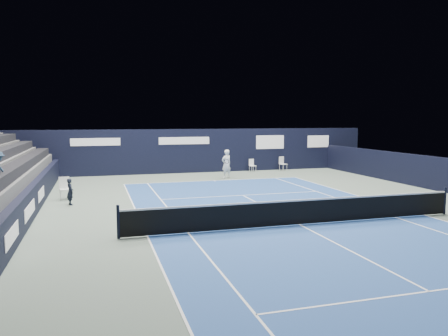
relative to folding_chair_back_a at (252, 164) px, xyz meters
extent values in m
plane|color=#536358|center=(-3.91, -13.71, -0.52)|extent=(48.00, 48.00, 0.00)
cube|color=navy|center=(-3.91, -15.71, -0.52)|extent=(10.97, 23.77, 0.01)
cube|color=black|center=(6.59, -9.71, 0.38)|extent=(0.30, 22.00, 1.80)
cube|color=white|center=(0.02, -0.08, -0.10)|extent=(0.48, 0.46, 0.04)
cube|color=white|center=(-0.02, 0.10, 0.15)|extent=(0.40, 0.11, 0.48)
cylinder|color=white|center=(0.15, 0.12, -0.31)|extent=(0.02, 0.02, 0.42)
cylinder|color=white|center=(-0.19, 0.04, -0.31)|extent=(0.02, 0.02, 0.42)
cylinder|color=white|center=(0.22, -0.20, -0.31)|extent=(0.02, 0.02, 0.42)
cylinder|color=white|center=(-0.12, -0.28, -0.31)|extent=(0.02, 0.02, 0.42)
cube|color=silver|center=(2.39, -0.19, -0.04)|extent=(0.58, 0.57, 0.04)
cube|color=silver|center=(2.32, 0.01, 0.25)|extent=(0.45, 0.18, 0.55)
cylinder|color=silver|center=(2.52, 0.06, -0.28)|extent=(0.03, 0.03, 0.49)
cylinder|color=silver|center=(2.14, -0.07, -0.28)|extent=(0.03, 0.03, 0.49)
cylinder|color=silver|center=(2.64, -0.30, -0.28)|extent=(0.03, 0.03, 0.49)
cylinder|color=silver|center=(2.26, -0.43, -0.28)|extent=(0.03, 0.03, 0.49)
cube|color=silver|center=(-12.38, -8.02, -0.02)|extent=(0.55, 0.54, 0.05)
cube|color=silver|center=(-12.42, -7.81, 0.27)|extent=(0.47, 0.12, 0.57)
cylinder|color=silver|center=(-12.22, -7.80, -0.27)|extent=(0.03, 0.03, 0.50)
cylinder|color=silver|center=(-12.62, -7.87, -0.27)|extent=(0.03, 0.03, 0.50)
cylinder|color=silver|center=(-12.15, -8.17, -0.27)|extent=(0.03, 0.03, 0.50)
cylinder|color=silver|center=(-12.55, -8.25, -0.27)|extent=(0.03, 0.03, 0.50)
imported|color=black|center=(-12.08, -9.41, 0.07)|extent=(0.41, 0.50, 1.19)
cube|color=white|center=(-3.91, -3.83, -0.51)|extent=(10.97, 0.06, 0.00)
cube|color=white|center=(1.57, -15.71, -0.51)|extent=(0.06, 23.77, 0.00)
cube|color=white|center=(-9.40, -15.71, -0.51)|extent=(0.06, 23.77, 0.00)
cube|color=white|center=(0.20, -15.71, -0.51)|extent=(0.06, 23.77, 0.00)
cube|color=white|center=(-8.03, -15.71, -0.51)|extent=(0.06, 23.77, 0.00)
cube|color=white|center=(-3.91, -9.31, -0.51)|extent=(8.23, 0.06, 0.00)
cube|color=white|center=(-3.91, -22.11, -0.51)|extent=(8.23, 0.06, 0.00)
cube|color=white|center=(-3.91, -15.71, -0.51)|extent=(0.06, 12.80, 0.00)
cube|color=white|center=(-3.91, -3.98, -0.51)|extent=(0.06, 0.30, 0.00)
cylinder|color=black|center=(2.49, -15.71, 0.03)|extent=(0.10, 0.10, 1.10)
cylinder|color=black|center=(-10.31, -15.71, 0.03)|extent=(0.10, 0.10, 1.10)
cube|color=black|center=(-3.91, -15.71, -0.06)|extent=(12.80, 0.03, 0.86)
cube|color=white|center=(-3.91, -15.71, 0.39)|extent=(12.80, 0.05, 0.06)
cube|color=black|center=(-3.91, 0.79, 1.03)|extent=(26.00, 0.60, 3.10)
cube|color=silver|center=(-10.91, 0.47, 1.78)|extent=(3.20, 0.02, 0.50)
cube|color=silver|center=(-4.91, 0.47, 1.78)|extent=(3.60, 0.02, 0.50)
cube|color=silver|center=(1.59, 0.47, 1.58)|extent=(2.20, 0.02, 1.00)
cube|color=silver|center=(5.59, 0.47, 1.58)|extent=(1.80, 0.02, 0.90)
cube|color=black|center=(-13.41, -9.71, 0.08)|extent=(0.30, 22.00, 1.20)
cube|color=silver|center=(-13.24, -16.71, 0.08)|extent=(0.02, 2.00, 0.45)
cube|color=silver|center=(-13.24, -13.21, 0.08)|extent=(0.02, 2.40, 0.45)
cube|color=silver|center=(-13.24, -9.71, 0.08)|extent=(0.02, 2.00, 0.45)
cube|color=#454547|center=(-14.01, -8.71, 0.30)|extent=(0.90, 16.00, 1.65)
cube|color=#515153|center=(-14.91, -8.71, 0.53)|extent=(0.90, 16.00, 2.10)
cube|color=black|center=(-14.01, -8.71, 1.33)|extent=(0.63, 15.20, 0.40)
cube|color=black|center=(-14.91, -8.71, 1.78)|extent=(0.63, 15.20, 0.40)
imported|color=silver|center=(-2.87, -3.02, 0.41)|extent=(0.79, 0.64, 1.86)
cylinder|color=black|center=(-3.02, -3.32, 0.53)|extent=(0.03, 0.29, 0.13)
torus|color=black|center=(-3.02, -3.57, 0.63)|extent=(0.30, 0.13, 0.29)
camera|label=1|loc=(-10.93, -29.76, 3.31)|focal=35.00mm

